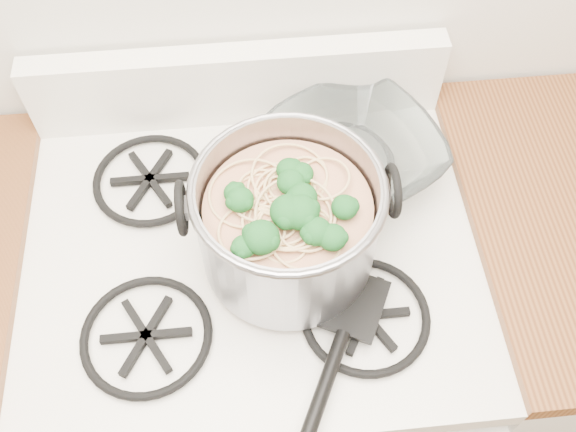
% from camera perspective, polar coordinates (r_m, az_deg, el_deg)
% --- Properties ---
extents(gas_range, '(0.76, 0.66, 0.92)m').
position_cam_1_polar(gas_range, '(1.50, -2.44, -11.87)').
color(gas_range, white).
rests_on(gas_range, ground).
extents(counter_left, '(0.25, 0.65, 0.92)m').
position_cam_1_polar(counter_left, '(1.57, -21.66, -12.32)').
color(counter_left, silver).
rests_on(counter_left, ground).
extents(stock_pot, '(0.32, 0.29, 0.19)m').
position_cam_1_polar(stock_pot, '(0.97, 0.00, -0.66)').
color(stock_pot, gray).
rests_on(stock_pot, gas_range).
extents(spatula, '(0.40, 0.41, 0.02)m').
position_cam_1_polar(spatula, '(1.00, 5.92, -7.60)').
color(spatula, black).
rests_on(spatula, gas_range).
extents(glass_bowl, '(0.15, 0.15, 0.03)m').
position_cam_1_polar(glass_bowl, '(1.15, 5.77, 5.07)').
color(glass_bowl, white).
rests_on(glass_bowl, gas_range).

